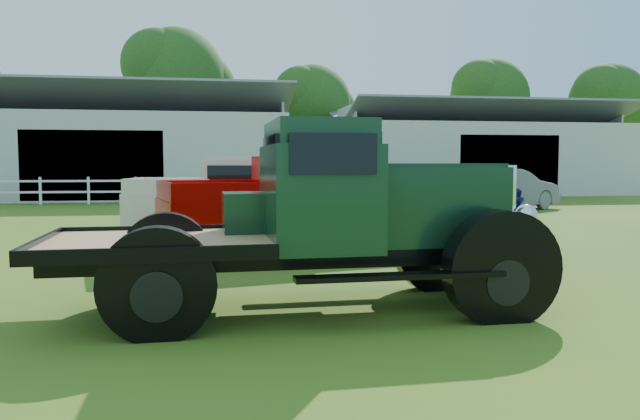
{
  "coord_description": "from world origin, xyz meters",
  "views": [
    {
      "loc": [
        -1.44,
        -8.66,
        1.8
      ],
      "look_at": [
        0.2,
        1.2,
        1.05
      ],
      "focal_mm": 35.0,
      "sensor_mm": 36.0,
      "label": 1
    }
  ],
  "objects": [
    {
      "name": "ground",
      "position": [
        0.0,
        0.0,
        0.0
      ],
      "size": [
        120.0,
        120.0,
        0.0
      ],
      "primitive_type": "plane",
      "color": "#375119"
    },
    {
      "name": "shed_left",
      "position": [
        -7.0,
        26.0,
        2.8
      ],
      "size": [
        18.8,
        10.2,
        5.6
      ],
      "primitive_type": null,
      "color": "#9F9F9F",
      "rests_on": "ground"
    },
    {
      "name": "shed_right",
      "position": [
        14.0,
        27.0,
        2.6
      ],
      "size": [
        16.8,
        9.2,
        5.2
      ],
      "primitive_type": null,
      "color": "#9F9F9F",
      "rests_on": "ground"
    },
    {
      "name": "fence_rail",
      "position": [
        -8.0,
        20.0,
        0.6
      ],
      "size": [
        14.2,
        0.16,
        1.2
      ],
      "primitive_type": null,
      "color": "white",
      "rests_on": "ground"
    },
    {
      "name": "tree_b",
      "position": [
        -4.0,
        34.0,
        5.75
      ],
      "size": [
        6.9,
        6.9,
        11.5
      ],
      "primitive_type": null,
      "color": "#0E410F",
      "rests_on": "ground"
    },
    {
      "name": "tree_c",
      "position": [
        5.0,
        33.0,
        4.5
      ],
      "size": [
        5.4,
        5.4,
        9.0
      ],
      "primitive_type": null,
      "color": "#0E410F",
      "rests_on": "ground"
    },
    {
      "name": "tree_d",
      "position": [
        18.0,
        34.0,
        5.0
      ],
      "size": [
        6.0,
        6.0,
        10.0
      ],
      "primitive_type": null,
      "color": "#0E410F",
      "rests_on": "ground"
    },
    {
      "name": "tree_e",
      "position": [
        26.0,
        32.0,
        4.75
      ],
      "size": [
        5.7,
        5.7,
        9.5
      ],
      "primitive_type": null,
      "color": "#0E410F",
      "rests_on": "ground"
    },
    {
      "name": "vintage_flatbed",
      "position": [
        -0.34,
        -1.21,
        1.15
      ],
      "size": [
        5.88,
        2.48,
        2.3
      ],
      "primitive_type": null,
      "rotation": [
        0.0,
        0.0,
        0.03
      ],
      "color": "#14331F",
      "rests_on": "ground"
    },
    {
      "name": "red_pickup",
      "position": [
        0.1,
        3.69,
        0.99
      ],
      "size": [
        5.75,
        3.23,
        1.98
      ],
      "primitive_type": null,
      "rotation": [
        0.0,
        0.0,
        0.22
      ],
      "color": "#A90403",
      "rests_on": "ground"
    },
    {
      "name": "white_pickup",
      "position": [
        -1.07,
        6.75,
        0.94
      ],
      "size": [
        5.37,
        2.75,
        1.88
      ],
      "primitive_type": null,
      "rotation": [
        0.0,
        0.0,
        -0.15
      ],
      "color": "beige",
      "rests_on": "ground"
    },
    {
      "name": "misc_car_blue",
      "position": [
        7.54,
        13.65,
        0.81
      ],
      "size": [
        5.1,
        3.9,
        1.62
      ],
      "primitive_type": "imported",
      "rotation": [
        0.0,
        0.0,
        1.09
      ],
      "color": "navy",
      "rests_on": "ground"
    },
    {
      "name": "misc_car_grey",
      "position": [
        9.47,
        13.67,
        0.79
      ],
      "size": [
        5.03,
        3.68,
        1.58
      ],
      "primitive_type": "imported",
      "rotation": [
        0.0,
        0.0,
        2.05
      ],
      "color": "slate",
      "rests_on": "ground"
    }
  ]
}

